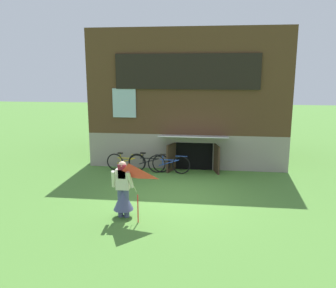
{
  "coord_description": "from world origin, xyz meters",
  "views": [
    {
      "loc": [
        0.98,
        -10.13,
        3.78
      ],
      "look_at": [
        -0.38,
        0.51,
        1.51
      ],
      "focal_mm": 37.56,
      "sensor_mm": 36.0,
      "label": 1
    }
  ],
  "objects_px": {
    "bicycle_blue": "(169,164)",
    "bicycle_black": "(149,163)",
    "person": "(123,194)",
    "kite": "(129,179)",
    "bicycle_yellow": "(126,162)"
  },
  "relations": [
    {
      "from": "bicycle_blue",
      "to": "bicycle_black",
      "type": "bearing_deg",
      "value": 174.98
    },
    {
      "from": "person",
      "to": "bicycle_blue",
      "type": "relative_size",
      "value": 0.94
    },
    {
      "from": "person",
      "to": "kite",
      "type": "xyz_separation_m",
      "value": [
        0.3,
        -0.51,
        0.58
      ]
    },
    {
      "from": "kite",
      "to": "bicycle_yellow",
      "type": "distance_m",
      "value": 5.0
    },
    {
      "from": "person",
      "to": "bicycle_yellow",
      "type": "xyz_separation_m",
      "value": [
        -0.99,
        4.25,
        -0.29
      ]
    },
    {
      "from": "bicycle_black",
      "to": "bicycle_yellow",
      "type": "xyz_separation_m",
      "value": [
        -0.91,
        0.06,
        -0.02
      ]
    },
    {
      "from": "kite",
      "to": "bicycle_blue",
      "type": "xyz_separation_m",
      "value": [
        0.38,
        4.59,
        -0.86
      ]
    },
    {
      "from": "bicycle_blue",
      "to": "bicycle_black",
      "type": "height_order",
      "value": "bicycle_black"
    },
    {
      "from": "bicycle_black",
      "to": "bicycle_blue",
      "type": "bearing_deg",
      "value": -4.45
    },
    {
      "from": "bicycle_black",
      "to": "bicycle_yellow",
      "type": "relative_size",
      "value": 1.06
    },
    {
      "from": "kite",
      "to": "bicycle_black",
      "type": "relative_size",
      "value": 0.93
    },
    {
      "from": "kite",
      "to": "bicycle_blue",
      "type": "height_order",
      "value": "kite"
    },
    {
      "from": "kite",
      "to": "bicycle_blue",
      "type": "relative_size",
      "value": 0.94
    },
    {
      "from": "person",
      "to": "bicycle_yellow",
      "type": "relative_size",
      "value": 0.99
    },
    {
      "from": "person",
      "to": "bicycle_yellow",
      "type": "distance_m",
      "value": 4.37
    }
  ]
}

